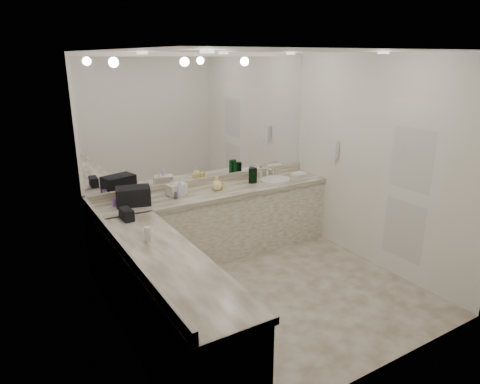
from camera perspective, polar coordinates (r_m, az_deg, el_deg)
floor at (r=4.97m, az=3.65°, el=-13.30°), size 3.20×3.20×0.00m
ceiling at (r=4.26m, az=4.36°, el=18.24°), size 3.20×3.20×0.00m
wall_back at (r=5.69m, az=-4.77°, el=4.89°), size 3.20×0.02×2.60m
wall_left at (r=3.79m, az=-16.23°, el=-2.37°), size 0.02×3.00×2.60m
wall_right at (r=5.50m, az=17.78°, el=3.63°), size 0.02×3.00×2.60m
vanity_back_base at (r=5.70m, az=-3.18°, el=-4.34°), size 3.20×0.60×0.84m
vanity_back_top at (r=5.54m, az=-3.21°, el=-0.05°), size 3.20×0.64×0.06m
vanity_left_base at (r=4.00m, az=-9.64°, el=-14.86°), size 0.60×2.40×0.84m
vanity_left_top at (r=3.78m, az=-9.85°, el=-9.06°), size 0.64×2.42×0.06m
backsplash_back at (r=5.76m, az=-4.59°, el=1.46°), size 3.20×0.04×0.10m
backsplash_left at (r=3.93m, az=-15.51°, el=-7.12°), size 0.04×3.00×0.10m
mirror_back at (r=5.60m, az=-4.83°, el=9.61°), size 3.12×0.01×1.55m
mirror_left at (r=3.67m, az=-16.68°, el=4.66°), size 0.01×2.92×1.55m
sink at (r=6.02m, az=4.73°, el=1.63°), size 0.44×0.44×0.03m
faucet at (r=6.17m, az=3.60°, el=2.76°), size 0.24×0.16×0.14m
wall_phone at (r=5.92m, az=12.47°, el=5.53°), size 0.06×0.10×0.24m
door at (r=5.25m, az=21.50°, el=-0.24°), size 0.02×0.82×2.10m
black_toiletry_bag at (r=5.11m, az=-14.05°, el=-0.46°), size 0.44×0.34×0.22m
black_bag_spill at (r=4.68m, az=-14.89°, el=-2.89°), size 0.11×0.22×0.12m
cream_cosmetic_case at (r=5.37m, az=-8.46°, el=0.31°), size 0.27×0.20×0.14m
hand_towel at (r=6.26m, az=7.84°, el=2.36°), size 0.24×0.17×0.04m
lotion_left at (r=4.09m, az=-12.23°, el=-5.50°), size 0.06×0.06×0.14m
soap_bottle_a at (r=5.35m, az=-9.06°, el=0.49°), size 0.09×0.09×0.19m
soap_bottle_b at (r=5.32m, az=-8.01°, el=0.62°), size 0.11×0.11×0.22m
soap_bottle_c at (r=5.51m, az=-3.12°, el=1.16°), size 0.18×0.18×0.18m
green_bottle_0 at (r=5.92m, az=1.58°, el=2.43°), size 0.07×0.07×0.20m
green_bottle_1 at (r=5.80m, az=1.48°, el=2.18°), size 0.07×0.07×0.21m
green_bottle_2 at (r=5.82m, az=1.93°, el=2.23°), size 0.07×0.07×0.21m
green_bottle_3 at (r=5.89m, az=1.84°, el=2.31°), size 0.07×0.07×0.19m
green_bottle_4 at (r=5.92m, az=1.61°, el=2.43°), size 0.06×0.06×0.20m
amenity_bottle_0 at (r=5.23m, az=-8.57°, el=-0.46°), size 0.04×0.04×0.09m
amenity_bottle_1 at (r=5.36m, az=-8.80°, el=-0.03°), size 0.05×0.05×0.09m
amenity_bottle_2 at (r=5.15m, az=-16.42°, el=-1.32°), size 0.07×0.07×0.08m
amenity_bottle_3 at (r=5.58m, az=-2.94°, el=0.94°), size 0.06×0.06×0.10m
amenity_bottle_4 at (r=5.57m, az=-2.22°, el=0.88°), size 0.04×0.04×0.09m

